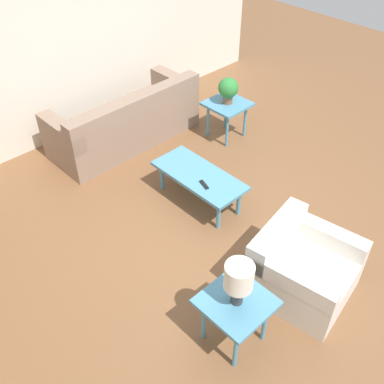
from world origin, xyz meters
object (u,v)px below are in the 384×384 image
potted_plant (228,89)px  table_lamp (239,279)px  sofa (127,123)px  side_table_plant (227,108)px  side_table_lamp (236,307)px  coffee_table (199,177)px  armchair (301,268)px

potted_plant → table_lamp: table_lamp is taller
sofa → side_table_plant: bearing=142.0°
potted_plant → table_lamp: size_ratio=0.85×
side_table_lamp → table_lamp: bearing=135.0°
sofa → table_lamp: (-3.21, 1.26, 0.52)m
side_table_plant → table_lamp: (-2.34, 2.40, 0.37)m
potted_plant → coffee_table: bearing=120.5°
sofa → potted_plant: bearing=142.0°
side_table_plant → potted_plant: (0.00, -0.00, 0.29)m
potted_plant → table_lamp: (-2.34, 2.40, 0.07)m
sofa → potted_plant: size_ratio=5.78×
sofa → side_table_lamp: size_ratio=3.84×
sofa → potted_plant: 1.50m
side_table_lamp → table_lamp: table_lamp is taller
armchair → table_lamp: (0.06, 0.89, 0.55)m
side_table_plant → table_lamp: 3.37m
armchair → table_lamp: 1.04m
coffee_table → table_lamp: size_ratio=2.66×
coffee_table → side_table_lamp: (-1.57, 1.10, 0.10)m
armchair → potted_plant: potted_plant is taller
armchair → coffee_table: (1.63, -0.21, 0.08)m
coffee_table → potted_plant: 1.56m
side_table_plant → sofa: bearing=52.4°
table_lamp → side_table_lamp: bearing=-45.0°
sofa → armchair: size_ratio=2.14×
side_table_lamp → table_lamp: size_ratio=1.28×
sofa → potted_plant: potted_plant is taller
sofa → armchair: sofa is taller
potted_plant → table_lamp: bearing=134.3°
armchair → table_lamp: size_ratio=2.29×
sofa → side_table_plant: size_ratio=3.84×
sofa → armchair: bearing=83.0°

